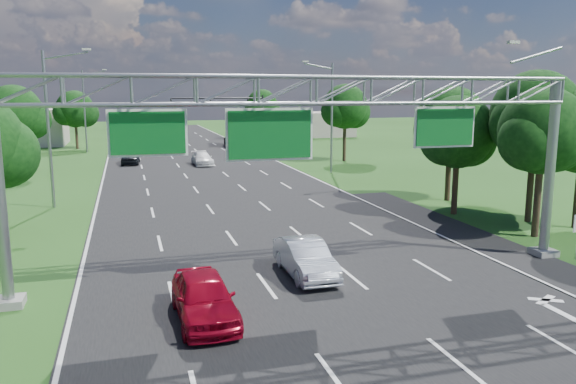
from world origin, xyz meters
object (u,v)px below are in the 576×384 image
object	(u,v)px
sign_gantry	(316,106)
red_coupe	(204,297)
traffic_signal	(237,109)
box_truck	(237,135)
silver_sedan	(305,258)

from	to	relation	value
sign_gantry	red_coupe	world-z (taller)	sign_gantry
traffic_signal	red_coupe	world-z (taller)	traffic_signal
traffic_signal	box_truck	distance (m)	4.40
silver_sedan	box_truck	size ratio (longest dim) A/B	0.51
traffic_signal	red_coupe	xyz separation A→B (m)	(-12.03, -56.11, -4.38)
red_coupe	box_truck	size ratio (longest dim) A/B	0.53
traffic_signal	silver_sedan	distance (m)	53.39
silver_sedan	box_truck	bearing A→B (deg)	81.29
red_coupe	box_truck	xyz separation A→B (m)	(12.55, 58.59, 0.77)
box_truck	red_coupe	bearing A→B (deg)	-97.26
sign_gantry	silver_sedan	bearing A→B (deg)	131.39
sign_gantry	red_coupe	xyz separation A→B (m)	(-4.88, -3.11, -6.10)
sign_gantry	silver_sedan	distance (m)	6.16
red_coupe	silver_sedan	world-z (taller)	red_coupe
silver_sedan	red_coupe	bearing A→B (deg)	-143.85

